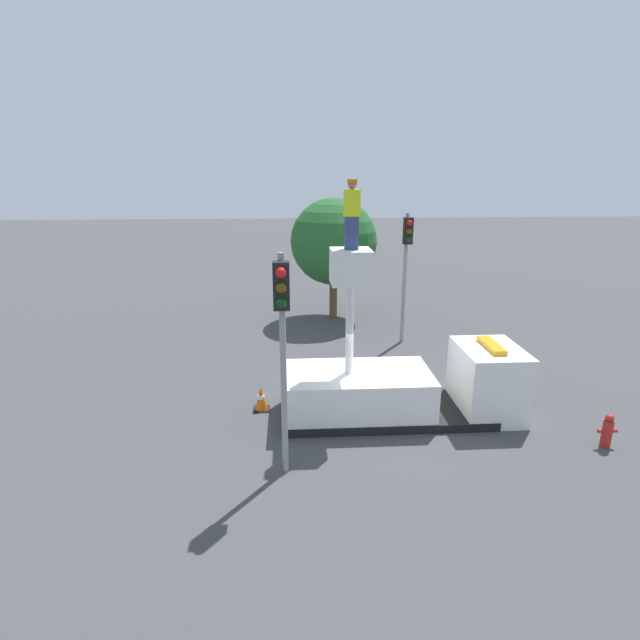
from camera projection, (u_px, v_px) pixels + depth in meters
ground_plane at (385, 415)px, 14.29m from camera, size 120.00×120.00×0.00m
bucket_truck at (402, 387)px, 14.06m from camera, size 6.67×2.28×4.77m
worker at (352, 215)px, 12.59m from camera, size 0.40×0.26×1.75m
traffic_light_pole at (282, 324)px, 10.47m from camera, size 0.34×0.57×5.12m
traffic_light_across at (407, 253)px, 19.14m from camera, size 0.34×0.57×5.17m
fire_hydrant at (607, 431)px, 12.54m from camera, size 0.49×0.25×0.90m
traffic_cone_rear at (261, 399)px, 14.51m from camera, size 0.47×0.47×0.72m
tree_left_bg at (334, 242)px, 22.65m from camera, size 3.93×3.93×5.56m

